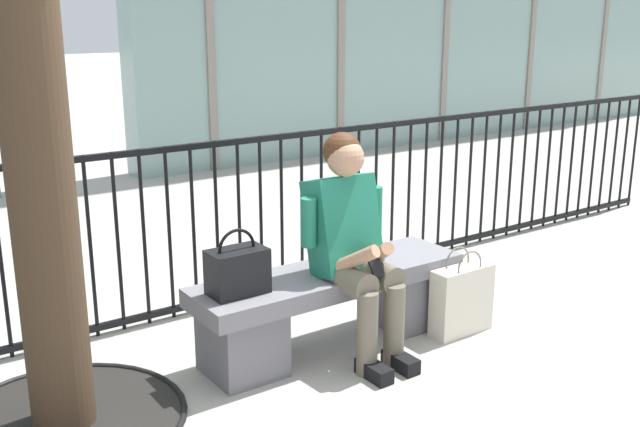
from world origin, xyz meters
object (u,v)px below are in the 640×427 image
object	(u,v)px
seated_person_with_phone	(352,240)
handbag_on_bench	(237,270)
shopping_bag	(462,299)
stone_bench	(330,301)

from	to	relation	value
seated_person_with_phone	handbag_on_bench	world-z (taller)	seated_person_with_phone
handbag_on_bench	shopping_bag	distance (m)	1.39
shopping_bag	stone_bench	bearing A→B (deg)	158.23
seated_person_with_phone	shopping_bag	world-z (taller)	seated_person_with_phone
stone_bench	handbag_on_bench	xyz separation A→B (m)	(-0.58, -0.01, 0.30)
stone_bench	handbag_on_bench	bearing A→B (deg)	-179.01
shopping_bag	seated_person_with_phone	bearing A→B (deg)	166.52
stone_bench	handbag_on_bench	size ratio (longest dim) A/B	4.73
handbag_on_bench	shopping_bag	bearing A→B (deg)	-12.13
stone_bench	shopping_bag	distance (m)	0.79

